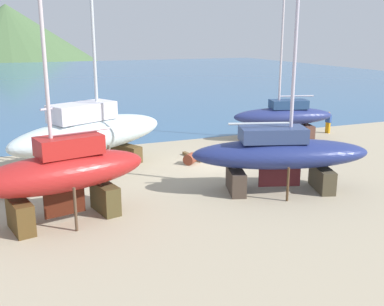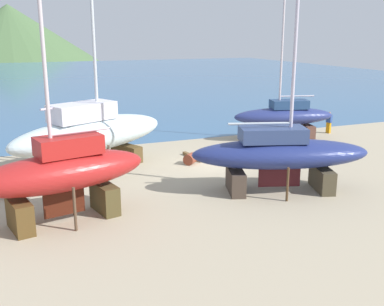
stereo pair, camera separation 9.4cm
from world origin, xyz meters
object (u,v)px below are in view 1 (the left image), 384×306
at_px(barrel_tipped_right, 276,151).
at_px(barrel_rust_near, 190,159).
at_px(sailboat_far_slipway, 284,116).
at_px(barrel_by_slipway, 285,160).
at_px(sailboat_small_center, 90,133).
at_px(sailboat_large_starboard, 280,153).
at_px(barrel_rust_far, 9,191).
at_px(worker, 328,122).
at_px(sailboat_mid_port, 63,173).

distance_m(barrel_tipped_right, barrel_rust_near, 5.89).
height_order(sailboat_far_slipway, barrel_by_slipway, sailboat_far_slipway).
distance_m(sailboat_small_center, barrel_by_slipway, 11.62).
height_order(sailboat_far_slipway, sailboat_large_starboard, sailboat_large_starboard).
bearing_deg(barrel_rust_far, sailboat_small_center, 34.83).
relative_size(sailboat_small_center, barrel_by_slipway, 19.90).
distance_m(sailboat_far_slipway, worker, 4.75).
xyz_separation_m(sailboat_mid_port, worker, (21.65, 10.20, -1.23)).
bearing_deg(sailboat_far_slipway, barrel_by_slipway, 71.25).
relative_size(sailboat_mid_port, sailboat_large_starboard, 0.76).
bearing_deg(sailboat_large_starboard, barrel_by_slipway, 70.61).
height_order(sailboat_mid_port, sailboat_large_starboard, sailboat_large_starboard).
bearing_deg(barrel_tipped_right, barrel_by_slipway, -108.07).
distance_m(sailboat_small_center, barrel_rust_far, 5.91).
xyz_separation_m(sailboat_far_slipway, worker, (4.63, 0.61, -0.88)).
bearing_deg(barrel_tipped_right, sailboat_small_center, 172.99).
bearing_deg(barrel_by_slipway, sailboat_large_starboard, -127.09).
bearing_deg(worker, barrel_tipped_right, -163.73).
relative_size(sailboat_small_center, barrel_rust_far, 23.10).
bearing_deg(worker, sailboat_far_slipway, 173.73).
bearing_deg(sailboat_large_starboard, barrel_tipped_right, 76.32).
xyz_separation_m(sailboat_far_slipway, barrel_by_slipway, (-3.67, -5.83, -1.46)).
distance_m(sailboat_far_slipway, sailboat_mid_port, 19.54).
relative_size(sailboat_far_slipway, barrel_tipped_right, 14.85).
bearing_deg(sailboat_large_starboard, sailboat_small_center, 154.98).
xyz_separation_m(sailboat_mid_port, sailboat_large_starboard, (10.38, -0.15, -0.16)).
bearing_deg(barrel_tipped_right, worker, 30.02).
distance_m(sailboat_large_starboard, barrel_by_slipway, 5.18).
height_order(sailboat_far_slipway, barrel_rust_near, sailboat_far_slipway).
bearing_deg(barrel_tipped_right, sailboat_large_starboard, -121.38).
distance_m(barrel_rust_far, barrel_tipped_right, 16.29).
distance_m(sailboat_mid_port, barrel_by_slipway, 13.98).
xyz_separation_m(sailboat_mid_port, barrel_by_slipway, (13.34, 3.77, -1.81)).
distance_m(sailboat_far_slipway, barrel_tipped_right, 5.07).
relative_size(sailboat_mid_port, barrel_rust_far, 14.24).
bearing_deg(sailboat_large_starboard, sailboat_mid_port, -163.14).
bearing_deg(barrel_tipped_right, sailboat_mid_port, -157.55).
xyz_separation_m(sailboat_large_starboard, barrel_rust_far, (-12.57, 4.16, -1.66)).
distance_m(sailboat_far_slipway, barrel_rust_far, 20.06).
height_order(sailboat_far_slipway, barrel_tipped_right, sailboat_far_slipway).
height_order(sailboat_far_slipway, barrel_rust_far, sailboat_far_slipway).
height_order(sailboat_large_starboard, worker, sailboat_large_starboard).
bearing_deg(sailboat_large_starboard, barrel_rust_near, 127.82).
relative_size(barrel_rust_far, barrel_tipped_right, 0.99).
height_order(sailboat_mid_port, barrel_tipped_right, sailboat_mid_port).
bearing_deg(barrel_by_slipway, sailboat_small_center, 162.52).
xyz_separation_m(barrel_rust_far, barrel_by_slipway, (15.54, -0.24, 0.00)).
xyz_separation_m(sailboat_small_center, worker, (19.24, 2.99, -1.30)).
height_order(sailboat_far_slipway, worker, sailboat_far_slipway).
bearing_deg(barrel_rust_near, barrel_by_slipway, -23.48).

